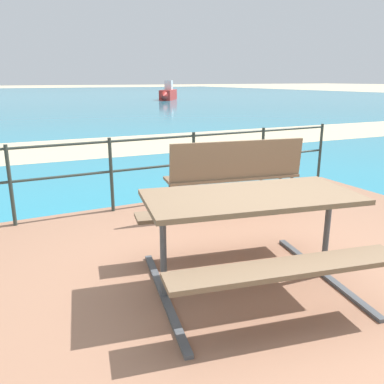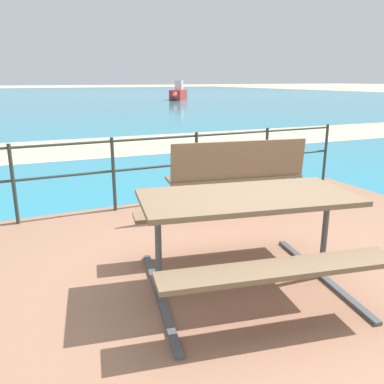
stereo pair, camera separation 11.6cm
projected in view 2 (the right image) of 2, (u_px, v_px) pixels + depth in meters
name	position (u px, v px, depth m)	size (l,w,h in m)	color
ground_plane	(258.00, 289.00, 3.39)	(240.00, 240.00, 0.00)	beige
patio_paving	(258.00, 286.00, 3.39)	(6.40, 5.20, 0.06)	#996B51
sea_water	(20.00, 98.00, 38.20)	(90.00, 90.00, 0.01)	teal
beach_strip	(83.00, 148.00, 10.31)	(54.00, 3.30, 0.01)	beige
picnic_table	(247.00, 217.00, 3.15)	(1.92, 1.79, 0.79)	#7A6047
park_bench	(237.00, 170.00, 5.01)	(1.77, 0.72, 0.94)	#7A6047
railing_fence	(157.00, 161.00, 5.32)	(5.94, 0.04, 0.96)	#2D3833
boat_near	(178.00, 94.00, 33.79)	(2.91, 3.74, 1.60)	red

